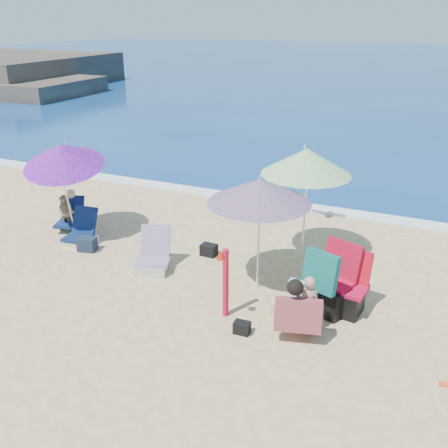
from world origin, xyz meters
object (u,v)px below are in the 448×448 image
at_px(umbrella_blue, 62,155).
at_px(furled_umbrella, 225,278).
at_px(chair_navy, 81,236).
at_px(chair_rainbow, 153,260).
at_px(person_center, 303,309).
at_px(camp_chair_right, 328,288).
at_px(umbrella_striped, 306,162).
at_px(camp_chair_left, 346,294).
at_px(umbrella_turquoise, 260,191).
at_px(person_left, 67,213).

xyz_separation_m(umbrella_blue, furled_umbrella, (4.17, -1.45, -1.11)).
bearing_deg(chair_navy, chair_rainbow, -10.36).
bearing_deg(person_center, chair_navy, 165.69).
relative_size(chair_rainbow, camp_chair_right, 0.75).
bearing_deg(camp_chair_right, chair_navy, 175.23).
height_order(umbrella_striped, camp_chair_left, umbrella_striped).
distance_m(umbrella_turquoise, camp_chair_right, 1.90).
bearing_deg(chair_navy, person_left, 146.88).
distance_m(person_center, person_left, 6.02).
xyz_separation_m(umbrella_striped, person_center, (0.70, -2.50, -1.47)).
height_order(umbrella_striped, person_left, umbrella_striped).
bearing_deg(umbrella_striped, umbrella_blue, -167.63).
relative_size(chair_navy, camp_chair_left, 0.75).
xyz_separation_m(umbrella_striped, chair_navy, (-4.32, -1.22, -1.75)).
distance_m(umbrella_blue, furled_umbrella, 4.55).
height_order(chair_rainbow, person_left, person_left).
xyz_separation_m(camp_chair_left, person_center, (-0.45, -0.96, 0.18)).
bearing_deg(umbrella_turquoise, chair_rainbow, -173.12).
relative_size(umbrella_striped, person_center, 2.25).
distance_m(umbrella_turquoise, chair_rainbow, 2.51).
height_order(umbrella_striped, furled_umbrella, umbrella_striped).
xyz_separation_m(umbrella_striped, camp_chair_right, (0.89, -1.66, -1.53)).
relative_size(umbrella_turquoise, camp_chair_left, 2.17).
distance_m(furled_umbrella, person_center, 1.26).
bearing_deg(furled_umbrella, umbrella_blue, 160.86).
xyz_separation_m(umbrella_turquoise, person_center, (1.12, -1.16, -1.28)).
bearing_deg(chair_navy, camp_chair_left, -3.32).
bearing_deg(chair_rainbow, camp_chair_right, -1.41).
xyz_separation_m(umbrella_striped, person_left, (-5.05, -0.75, -1.53)).
distance_m(umbrella_blue, camp_chair_right, 5.80).
bearing_deg(furled_umbrella, person_center, -1.13).
distance_m(chair_rainbow, camp_chair_right, 3.28).
distance_m(umbrella_blue, person_center, 5.77).
xyz_separation_m(umbrella_turquoise, chair_navy, (-3.90, 0.12, -1.56)).
bearing_deg(person_left, umbrella_turquoise, -7.32).
relative_size(furled_umbrella, chair_navy, 1.71).
height_order(furled_umbrella, person_left, furled_umbrella).
xyz_separation_m(furled_umbrella, person_center, (1.24, -0.02, -0.22)).
bearing_deg(person_left, chair_rainbow, -17.31).
bearing_deg(furled_umbrella, person_left, 158.97).
distance_m(umbrella_turquoise, camp_chair_left, 2.15).
xyz_separation_m(umbrella_striped, umbrella_blue, (-4.71, -1.03, -0.13)).
xyz_separation_m(umbrella_striped, camp_chair_left, (1.16, -1.54, -1.65)).
relative_size(umbrella_turquoise, umbrella_striped, 0.97).
bearing_deg(chair_rainbow, person_center, -16.73).
relative_size(umbrella_turquoise, umbrella_blue, 0.97).
height_order(furled_umbrella, chair_rainbow, furled_umbrella).
relative_size(umbrella_blue, person_left, 2.43).
distance_m(furled_umbrella, chair_navy, 4.01).
bearing_deg(person_center, chair_rainbow, 163.27).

